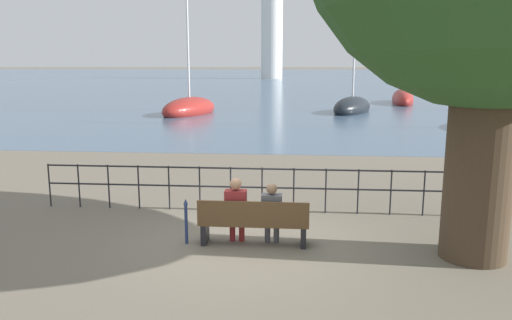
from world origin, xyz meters
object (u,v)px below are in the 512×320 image
at_px(park_bench, 253,223).
at_px(sailboat_0, 189,108).
at_px(harbor_lighthouse, 272,34).
at_px(sailboat_4, 352,107).
at_px(seated_person_left, 236,208).
at_px(seated_person_right, 272,211).
at_px(sailboat_2, 403,99).
at_px(closed_umbrella, 186,219).
at_px(sailboat_1, 485,122).

relative_size(park_bench, sailboat_0, 0.17).
bearing_deg(harbor_lighthouse, sailboat_4, -82.89).
relative_size(seated_person_left, seated_person_right, 1.07).
relative_size(seated_person_left, sailboat_2, 0.13).
relative_size(closed_umbrella, sailboat_2, 0.09).
bearing_deg(sailboat_2, seated_person_right, -96.86).
height_order(seated_person_right, sailboat_4, sailboat_4).
bearing_deg(seated_person_right, sailboat_0, 105.85).
bearing_deg(sailboat_4, harbor_lighthouse, 119.23).
relative_size(seated_person_right, sailboat_1, 0.10).
height_order(seated_person_right, sailboat_2, sailboat_2).
distance_m(park_bench, seated_person_right, 0.41).
relative_size(seated_person_right, closed_umbrella, 1.36).
bearing_deg(park_bench, closed_umbrella, -179.38).
bearing_deg(sailboat_4, sailboat_1, -32.73).
bearing_deg(seated_person_right, closed_umbrella, -176.63).
distance_m(seated_person_left, sailboat_4, 27.26).
height_order(seated_person_left, sailboat_0, sailboat_0).
relative_size(seated_person_left, closed_umbrella, 1.46).
height_order(sailboat_4, harbor_lighthouse, harbor_lighthouse).
bearing_deg(sailboat_2, closed_umbrella, -99.24).
bearing_deg(sailboat_2, harbor_lighthouse, 110.00).
bearing_deg(sailboat_2, park_bench, -97.33).
height_order(park_bench, closed_umbrella, park_bench).
distance_m(seated_person_left, sailboat_1, 21.27).
xyz_separation_m(closed_umbrella, sailboat_2, (11.11, 35.58, -0.11)).
distance_m(seated_person_right, harbor_lighthouse, 109.41).
bearing_deg(seated_person_left, sailboat_0, 104.37).
bearing_deg(seated_person_left, sailboat_2, 74.02).
distance_m(seated_person_left, sailboat_0, 25.37).
bearing_deg(sailboat_4, park_bench, -77.58).
xyz_separation_m(seated_person_right, sailboat_4, (4.26, 26.81, -0.27)).
relative_size(park_bench, harbor_lighthouse, 0.10).
xyz_separation_m(closed_umbrella, harbor_lighthouse, (-4.35, 108.93, 9.69)).
relative_size(seated_person_left, sailboat_4, 0.10).
bearing_deg(harbor_lighthouse, park_bench, -87.04).
relative_size(seated_person_left, harbor_lighthouse, 0.06).
height_order(seated_person_right, closed_umbrella, seated_person_right).
height_order(seated_person_left, sailboat_4, sailboat_4).
bearing_deg(sailboat_0, park_bench, -57.80).
xyz_separation_m(sailboat_2, sailboat_4, (-5.22, -8.68, 0.01)).
bearing_deg(sailboat_4, sailboat_2, 81.08).
xyz_separation_m(closed_umbrella, sailboat_4, (5.88, 26.90, -0.10)).
height_order(seated_person_left, sailboat_2, sailboat_2).
bearing_deg(closed_umbrella, seated_person_left, 5.52).
distance_m(closed_umbrella, sailboat_1, 21.85).
xyz_separation_m(park_bench, sailboat_4, (4.60, 26.89, -0.04)).
height_order(park_bench, sailboat_2, sailboat_2).
relative_size(seated_person_right, harbor_lighthouse, 0.06).
xyz_separation_m(closed_umbrella, sailboat_1, (11.94, 18.30, -0.13)).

